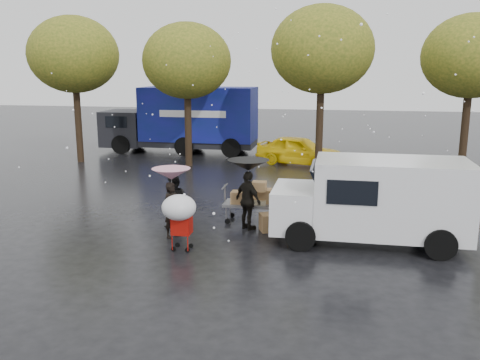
% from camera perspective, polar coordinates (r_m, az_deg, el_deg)
% --- Properties ---
extents(ground, '(90.00, 90.00, 0.00)m').
position_cam_1_polar(ground, '(13.69, -3.64, -6.57)').
color(ground, black).
rests_on(ground, ground).
extents(person_pink, '(0.58, 0.66, 1.51)m').
position_cam_1_polar(person_pink, '(13.69, -7.61, -3.36)').
color(person_pink, black).
rests_on(person_pink, ground).
extents(person_middle, '(0.91, 0.82, 1.55)m').
position_cam_1_polar(person_middle, '(14.31, -7.30, -2.58)').
color(person_middle, black).
rests_on(person_middle, ground).
extents(person_black, '(1.02, 0.94, 1.67)m').
position_cam_1_polar(person_black, '(14.21, 0.93, -2.32)').
color(person_black, black).
rests_on(person_black, ground).
extents(umbrella_pink, '(1.02, 1.02, 1.89)m').
position_cam_1_polar(umbrella_pink, '(13.46, -7.73, 0.66)').
color(umbrella_pink, '#4C4C4C').
rests_on(umbrella_pink, ground).
extents(umbrella_black, '(1.16, 1.16, 1.99)m').
position_cam_1_polar(umbrella_black, '(13.99, 0.94, 1.67)').
color(umbrella_black, '#4C4C4C').
rests_on(umbrella_black, ground).
extents(vendor_cart, '(1.52, 0.80, 1.27)m').
position_cam_1_polar(vendor_cart, '(14.89, 1.41, -2.07)').
color(vendor_cart, slate).
rests_on(vendor_cart, ground).
extents(shopping_cart, '(0.84, 0.84, 1.46)m').
position_cam_1_polar(shopping_cart, '(12.47, -6.82, -3.42)').
color(shopping_cart, '#B6110A').
rests_on(shopping_cart, ground).
extents(white_van, '(4.91, 2.18, 2.20)m').
position_cam_1_polar(white_van, '(13.50, 14.92, -2.11)').
color(white_van, white).
rests_on(white_van, ground).
extents(blue_truck, '(8.30, 2.60, 3.50)m').
position_cam_1_polar(blue_truck, '(27.62, -6.30, 6.72)').
color(blue_truck, navy).
rests_on(blue_truck, ground).
extents(box_ground_near, '(0.68, 0.62, 0.49)m').
position_cam_1_polar(box_ground_near, '(14.26, 3.40, -4.76)').
color(box_ground_near, olive).
rests_on(box_ground_near, ground).
extents(box_ground_far, '(0.44, 0.37, 0.31)m').
position_cam_1_polar(box_ground_far, '(15.08, 4.03, -4.16)').
color(box_ground_far, olive).
rests_on(box_ground_far, ground).
extents(yellow_taxi, '(4.30, 2.67, 1.36)m').
position_cam_1_polar(yellow_taxi, '(24.15, 6.62, 3.33)').
color(yellow_taxi, yellow).
rests_on(yellow_taxi, ground).
extents(tree_row, '(21.60, 4.40, 7.12)m').
position_cam_1_polar(tree_row, '(22.84, 1.51, 13.83)').
color(tree_row, black).
rests_on(tree_row, ground).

